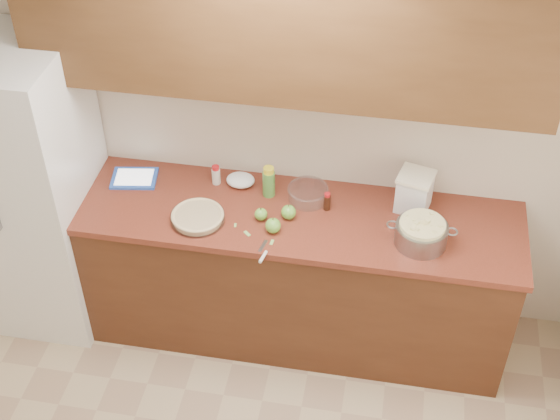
% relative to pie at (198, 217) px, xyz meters
% --- Properties ---
extents(room_shell, '(3.60, 3.60, 3.60)m').
position_rel_pie_xyz_m(room_shell, '(0.42, -1.33, 0.36)').
color(room_shell, tan).
rests_on(room_shell, ground).
extents(counter_run, '(2.64, 0.68, 0.92)m').
position_rel_pie_xyz_m(counter_run, '(0.42, 0.14, -0.48)').
color(counter_run, '#4E2816').
rests_on(counter_run, ground).
extents(upper_cabinets, '(2.60, 0.34, 0.70)m').
position_rel_pie_xyz_m(upper_cabinets, '(0.42, 0.30, 1.01)').
color(upper_cabinets, '#543419').
rests_on(upper_cabinets, room_shell).
extents(fridge, '(0.70, 0.70, 1.80)m').
position_rel_pie_xyz_m(fridge, '(-1.02, 0.11, -0.04)').
color(fridge, white).
rests_on(fridge, ground).
extents(pie, '(0.29, 0.29, 0.05)m').
position_rel_pie_xyz_m(pie, '(0.00, 0.00, 0.00)').
color(pie, silver).
rests_on(pie, counter_run).
extents(colander, '(0.36, 0.27, 0.14)m').
position_rel_pie_xyz_m(colander, '(1.18, 0.03, 0.04)').
color(colander, gray).
rests_on(colander, counter_run).
extents(flour_canister, '(0.22, 0.22, 0.22)m').
position_rel_pie_xyz_m(flour_canister, '(1.13, 0.31, 0.09)').
color(flour_canister, silver).
rests_on(flour_canister, counter_run).
extents(tablet, '(0.28, 0.23, 0.02)m').
position_rel_pie_xyz_m(tablet, '(-0.45, 0.28, -0.02)').
color(tablet, blue).
rests_on(tablet, counter_run).
extents(paring_knife, '(0.05, 0.18, 0.02)m').
position_rel_pie_xyz_m(paring_knife, '(0.40, -0.21, -0.02)').
color(paring_knife, gray).
rests_on(paring_knife, counter_run).
extents(lemon_bottle, '(0.07, 0.07, 0.19)m').
position_rel_pie_xyz_m(lemon_bottle, '(0.33, 0.28, 0.07)').
color(lemon_bottle, '#4C8C38').
rests_on(lemon_bottle, counter_run).
extents(cinnamon_shaker, '(0.05, 0.05, 0.12)m').
position_rel_pie_xyz_m(cinnamon_shaker, '(0.02, 0.33, 0.03)').
color(cinnamon_shaker, beige).
rests_on(cinnamon_shaker, counter_run).
extents(vanilla_bottle, '(0.04, 0.04, 0.11)m').
position_rel_pie_xyz_m(vanilla_bottle, '(0.67, 0.22, 0.03)').
color(vanilla_bottle, black).
rests_on(vanilla_bottle, counter_run).
extents(mixing_bowl, '(0.23, 0.23, 0.08)m').
position_rel_pie_xyz_m(mixing_bowl, '(0.55, 0.28, 0.02)').
color(mixing_bowl, silver).
rests_on(mixing_bowl, counter_run).
extents(paper_towel, '(0.18, 0.16, 0.07)m').
position_rel_pie_xyz_m(paper_towel, '(0.16, 0.34, 0.01)').
color(paper_towel, white).
rests_on(paper_towel, counter_run).
extents(apple_left, '(0.07, 0.07, 0.08)m').
position_rel_pie_xyz_m(apple_left, '(0.33, 0.07, 0.01)').
color(apple_left, '#68AC37').
rests_on(apple_left, counter_run).
extents(apple_center, '(0.08, 0.08, 0.09)m').
position_rel_pie_xyz_m(apple_center, '(0.48, 0.11, 0.02)').
color(apple_center, '#68AC37').
rests_on(apple_center, counter_run).
extents(apple_front, '(0.08, 0.08, 0.09)m').
position_rel_pie_xyz_m(apple_front, '(0.41, -0.02, 0.02)').
color(apple_front, '#68AC37').
rests_on(apple_front, counter_run).
extents(peel_a, '(0.02, 0.03, 0.00)m').
position_rel_pie_xyz_m(peel_a, '(0.21, -0.00, -0.02)').
color(peel_a, '#92C861').
rests_on(peel_a, counter_run).
extents(peel_b, '(0.05, 0.04, 0.00)m').
position_rel_pie_xyz_m(peel_b, '(0.28, -0.06, -0.02)').
color(peel_b, '#92C861').
rests_on(peel_b, counter_run).
extents(peel_c, '(0.02, 0.04, 0.00)m').
position_rel_pie_xyz_m(peel_c, '(0.42, -0.10, -0.02)').
color(peel_c, '#92C861').
rests_on(peel_c, counter_run).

